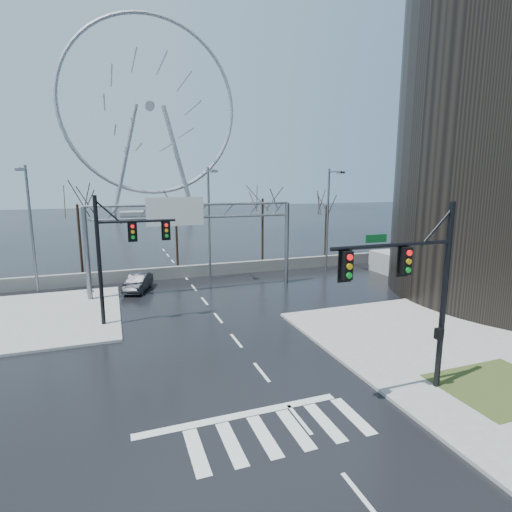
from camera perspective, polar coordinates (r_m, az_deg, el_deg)
name	(u,v)px	position (r m, az deg, el deg)	size (l,w,h in m)	color
ground	(262,372)	(19.42, 0.79, -16.25)	(260.00, 260.00, 0.00)	black
sidewalk_right_ext	(406,329)	(25.84, 20.63, -9.78)	(12.00, 10.00, 0.15)	gray
sidewalk_far	(39,317)	(29.90, -28.58, -7.65)	(10.00, 12.00, 0.15)	gray
grass_strip	(500,387)	(20.72, 31.49, -15.63)	(5.00, 4.00, 0.02)	#343F1A
barrier_wall	(185,272)	(37.63, -10.06, -2.20)	(52.00, 0.50, 1.10)	slate
signal_mast_near	(420,282)	(17.05, 22.34, -3.43)	(5.52, 0.41, 8.00)	black
signal_mast_far	(118,248)	(25.47, -19.06, 1.11)	(4.72, 0.41, 8.00)	black
sign_gantry	(190,228)	(31.89, -9.41, 3.98)	(16.36, 0.40, 7.60)	slate
streetlight_left	(30,220)	(34.97, -29.60, 4.48)	(0.50, 2.55, 10.00)	slate
streetlight_mid	(210,215)	(35.44, -6.62, 5.85)	(0.50, 2.55, 10.00)	slate
streetlight_right	(330,212)	(39.94, 10.47, 6.27)	(0.50, 2.55, 10.00)	slate
tree_left	(78,213)	(39.90, -24.12, 5.65)	(3.75, 3.75, 7.50)	black
tree_center	(176,218)	(41.32, -11.36, 5.38)	(3.25, 3.25, 6.50)	black
tree_right	(263,206)	(42.57, 0.94, 7.14)	(3.90, 3.90, 7.80)	black
tree_far_right	(326,211)	(46.51, 10.02, 6.28)	(3.40, 3.40, 6.80)	black
ferris_wheel	(150,114)	(113.10, -14.89, 19.07)	(45.00, 6.00, 50.91)	gray
car	(138,282)	(33.97, -16.52, -3.65)	(1.43, 4.11, 1.35)	black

